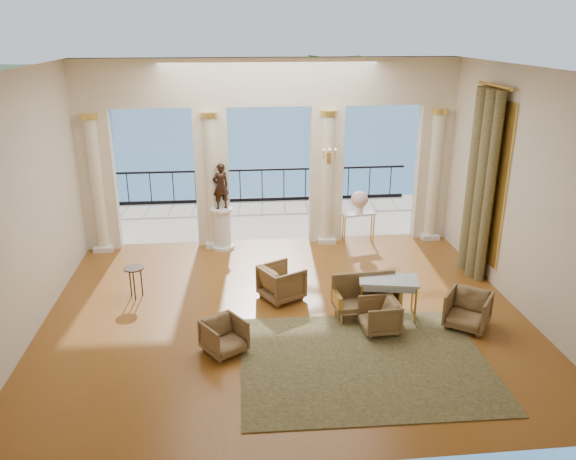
{
  "coord_description": "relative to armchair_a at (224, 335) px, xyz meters",
  "views": [
    {
      "loc": [
        -0.92,
        -9.5,
        5.15
      ],
      "look_at": [
        0.12,
        0.6,
        1.47
      ],
      "focal_mm": 35.0,
      "sensor_mm": 36.0,
      "label": 1
    }
  ],
  "objects": [
    {
      "name": "settee",
      "position": [
        2.64,
        1.03,
        0.08
      ],
      "size": [
        1.27,
        0.63,
        0.82
      ],
      "rotation": [
        0.0,
        0.0,
        0.09
      ],
      "color": "#493A1F",
      "rests_on": "ground"
    },
    {
      "name": "headland",
      "position": [
        -28.86,
        71.25,
        -3.32
      ],
      "size": [
        22.0,
        18.0,
        6.0
      ],
      "primitive_type": "cube",
      "color": "black",
      "rests_on": "sea"
    },
    {
      "name": "floor",
      "position": [
        1.14,
        1.25,
        -0.32
      ],
      "size": [
        9.0,
        9.0,
        0.0
      ],
      "primitive_type": "plane",
      "color": "#502D10",
      "rests_on": "ground"
    },
    {
      "name": "balustrade",
      "position": [
        1.14,
        8.65,
        0.09
      ],
      "size": [
        9.0,
        0.06,
        1.03
      ],
      "color": "black",
      "rests_on": "terrace"
    },
    {
      "name": "armchair_d",
      "position": [
        1.14,
        1.88,
        0.06
      ],
      "size": [
        0.97,
        0.99,
        0.77
      ],
      "primitive_type": "imported",
      "rotation": [
        0.0,
        0.0,
        2.06
      ],
      "color": "#493A1F",
      "rests_on": "ground"
    },
    {
      "name": "console_table",
      "position": [
        3.34,
        4.8,
        0.33
      ],
      "size": [
        0.87,
        0.46,
        0.78
      ],
      "rotation": [
        0.0,
        0.0,
        0.18
      ],
      "color": "silver",
      "rests_on": "ground"
    },
    {
      "name": "urn",
      "position": [
        3.34,
        4.8,
        0.78
      ],
      "size": [
        0.42,
        0.42,
        0.56
      ],
      "color": "white",
      "rests_on": "console_table"
    },
    {
      "name": "pedestal",
      "position": [
        -0.06,
        4.75,
        0.17
      ],
      "size": [
        0.56,
        0.56,
        1.03
      ],
      "color": "silver",
      "rests_on": "ground"
    },
    {
      "name": "armchair_b",
      "position": [
        4.38,
        0.4,
        0.05
      ],
      "size": [
        0.98,
        0.98,
        0.74
      ],
      "primitive_type": "imported",
      "rotation": [
        0.0,
        0.0,
        -0.65
      ],
      "color": "#493A1F",
      "rests_on": "ground"
    },
    {
      "name": "palm_tree",
      "position": [
        3.14,
        7.85,
        3.77
      ],
      "size": [
        2.0,
        2.0,
        4.5
      ],
      "color": "#4C3823",
      "rests_on": "terrace"
    },
    {
      "name": "statue",
      "position": [
        -0.06,
        4.75,
        1.26
      ],
      "size": [
        0.48,
        0.41,
        1.11
      ],
      "primitive_type": "imported",
      "rotation": [
        0.0,
        0.0,
        3.56
      ],
      "color": "black",
      "rests_on": "pedestal"
    },
    {
      "name": "side_table",
      "position": [
        -1.78,
        2.22,
        0.24
      ],
      "size": [
        0.4,
        0.4,
        0.65
      ],
      "color": "black",
      "rests_on": "ground"
    },
    {
      "name": "armchair_a",
      "position": [
        0.0,
        0.0,
        0.0
      ],
      "size": [
        0.85,
        0.84,
        0.65
      ],
      "primitive_type": "imported",
      "rotation": [
        0.0,
        0.0,
        0.58
      ],
      "color": "#493A1F",
      "rests_on": "ground"
    },
    {
      "name": "sea",
      "position": [
        1.14,
        61.25,
        -6.32
      ],
      "size": [
        160.0,
        160.0,
        0.0
      ],
      "primitive_type": "plane",
      "color": "#285899",
      "rests_on": "ground"
    },
    {
      "name": "window_frame",
      "position": [
        5.61,
        2.75,
        1.78
      ],
      "size": [
        0.04,
        1.6,
        3.4
      ],
      "primitive_type": "cube",
      "color": "#E9B84C",
      "rests_on": "room_walls"
    },
    {
      "name": "curtain",
      "position": [
        5.43,
        2.75,
        1.7
      ],
      "size": [
        0.33,
        1.4,
        4.09
      ],
      "color": "#4D4529",
      "rests_on": "ground"
    },
    {
      "name": "armchair_c",
      "position": [
        2.76,
        0.41,
        0.0
      ],
      "size": [
        0.63,
        0.67,
        0.66
      ],
      "primitive_type": "imported",
      "rotation": [
        0.0,
        0.0,
        -1.51
      ],
      "color": "#493A1F",
      "rests_on": "ground"
    },
    {
      "name": "terrace",
      "position": [
        1.14,
        7.05,
        -0.37
      ],
      "size": [
        10.0,
        3.6,
        0.1
      ],
      "primitive_type": "cube",
      "color": "#B4A894",
      "rests_on": "ground"
    },
    {
      "name": "arcade",
      "position": [
        1.14,
        5.07,
        2.26
      ],
      "size": [
        9.0,
        0.56,
        4.5
      ],
      "color": "beige",
      "rests_on": "ground"
    },
    {
      "name": "wall_sconce",
      "position": [
        2.54,
        4.75,
        1.9
      ],
      "size": [
        0.3,
        0.11,
        0.33
      ],
      "color": "#E9B84C",
      "rests_on": "arcade"
    },
    {
      "name": "room_walls",
      "position": [
        1.14,
        0.13,
        2.55
      ],
      "size": [
        9.0,
        9.0,
        9.0
      ],
      "color": "beige",
      "rests_on": "ground"
    },
    {
      "name": "game_table",
      "position": [
        3.06,
        1.0,
        0.34
      ],
      "size": [
        1.18,
        0.8,
        0.74
      ],
      "rotation": [
        0.0,
        0.0,
        -0.2
      ],
      "color": "#A6BBCD",
      "rests_on": "ground"
    },
    {
      "name": "rug",
      "position": [
        2.27,
        -0.55,
        -0.31
      ],
      "size": [
        4.09,
        3.21,
        0.02
      ],
      "primitive_type": "cube",
      "rotation": [
        0.0,
        0.0,
        -0.02
      ],
      "color": "#32381E",
      "rests_on": "ground"
    }
  ]
}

